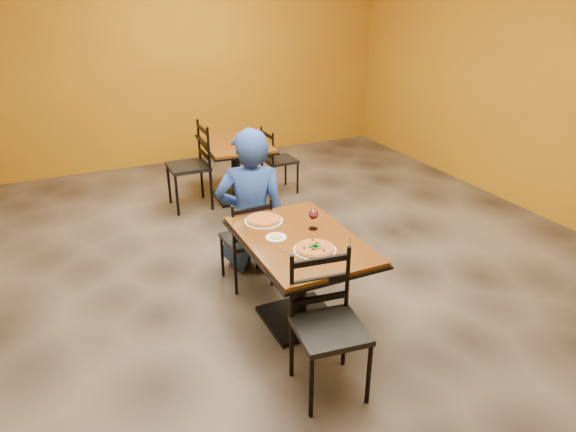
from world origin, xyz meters
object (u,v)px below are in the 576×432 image
table_main (300,260)px  chair_second_right (280,160)px  chair_main_near (330,331)px  pizza_main (315,248)px  plate_far (264,221)px  side_plate (276,238)px  pizza_far (264,219)px  chair_main_far (246,239)px  chair_second_left (188,167)px  plate_main (315,250)px  wine_glass (313,218)px  table_second (235,157)px  diner (251,200)px

table_main → chair_second_right: size_ratio=1.45×
chair_main_near → pizza_main: 0.64m
plate_far → side_plate: bearing=-95.2°
pizza_main → pizza_far: size_ratio=1.01×
side_plate → pizza_far: bearing=84.8°
chair_main_far → pizza_far: bearing=92.5°
table_main → chair_main_far: chair_main_far is taller
chair_second_left → plate_main: chair_second_left is taller
pizza_main → plate_far: 0.63m
table_main → plate_far: plate_far is taller
chair_main_far → chair_second_left: (-0.01, 1.92, 0.09)m
wine_glass → plate_far: bearing=136.0°
chair_main_near → plate_far: bearing=95.8°
side_plate → chair_main_far: bearing=89.7°
plate_main → pizza_main: (0.00, 0.00, 0.02)m
chair_main_far → plate_far: 0.50m
table_second → diner: size_ratio=0.87×
chair_main_far → wine_glass: (0.32, -0.66, 0.42)m
plate_main → wine_glass: (0.16, 0.33, 0.08)m
chair_second_right → pizza_main: bearing=158.7°
chair_main_near → wine_glass: (0.33, 0.87, 0.36)m
chair_main_far → diner: 0.40m
chair_main_far → wine_glass: wine_glass is taller
table_second → pizza_far: (-0.57, -2.29, 0.22)m
table_second → wine_glass: (-0.27, -2.58, 0.29)m
chair_second_right → plate_far: (-1.17, -2.29, 0.33)m
table_main → wine_glass: wine_glass is taller
pizza_main → side_plate: pizza_main is taller
chair_second_left → pizza_main: bearing=3.8°
chair_second_right → pizza_main: 3.10m
pizza_main → pizza_far: 0.63m
plate_main → pizza_main: 0.02m
plate_main → wine_glass: 0.37m
table_main → pizza_far: pizza_far is taller
table_second → table_main: bearing=-99.1°
plate_far → side_plate: same height
pizza_far → wine_glass: size_ratio=1.56×
chair_second_right → wine_glass: size_ratio=4.70×
chair_main_far → pizza_far: chair_main_far is taller
chair_second_left → pizza_main: (0.17, -2.90, 0.26)m
table_second → plate_main: 2.94m
side_plate → chair_second_left: bearing=90.1°
chair_main_far → diner: (0.16, 0.26, 0.26)m
table_second → wine_glass: wine_glass is taller
table_second → chair_second_right: chair_second_right is taller
table_main → wine_glass: size_ratio=6.83×
chair_main_near → plate_main: chair_main_near is taller
chair_second_left → plate_far: 2.30m
chair_main_near → pizza_far: chair_main_near is taller
table_main → pizza_main: (0.00, -0.23, 0.21)m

